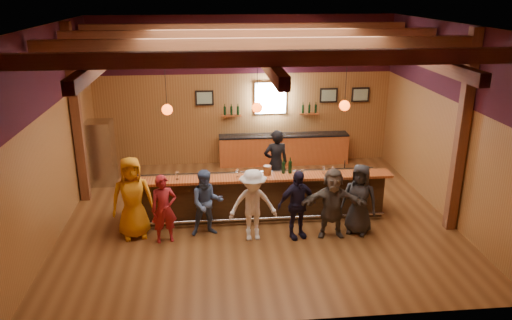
# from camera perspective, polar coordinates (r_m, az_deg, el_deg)

# --- Properties ---
(room) EXTENTS (9.04, 9.00, 4.52)m
(room) POSITION_cam_1_polar(r_m,az_deg,el_deg) (11.18, 0.12, 8.64)
(room) COLOR brown
(room) RESTS_ON ground
(bar_counter) EXTENTS (6.30, 1.07, 1.11)m
(bar_counter) POSITION_cam_1_polar(r_m,az_deg,el_deg) (12.06, 0.15, -3.95)
(bar_counter) COLOR black
(bar_counter) RESTS_ON ground
(back_bar_cabinet) EXTENTS (4.00, 0.52, 0.95)m
(back_bar_cabinet) POSITION_cam_1_polar(r_m,az_deg,el_deg) (15.53, 3.18, 1.25)
(back_bar_cabinet) COLOR #96411B
(back_bar_cabinet) RESTS_ON ground
(window) EXTENTS (0.95, 0.09, 0.95)m
(window) POSITION_cam_1_polar(r_m,az_deg,el_deg) (15.29, 1.67, 7.09)
(window) COLOR silver
(window) RESTS_ON room
(framed_pictures) EXTENTS (5.35, 0.05, 0.45)m
(framed_pictures) POSITION_cam_1_polar(r_m,az_deg,el_deg) (15.40, 4.90, 7.31)
(framed_pictures) COLOR black
(framed_pictures) RESTS_ON room
(wine_shelves) EXTENTS (3.00, 0.18, 0.30)m
(wine_shelves) POSITION_cam_1_polar(r_m,az_deg,el_deg) (15.32, 1.68, 5.47)
(wine_shelves) COLOR #96411B
(wine_shelves) RESTS_ON room
(pendant_lights) EXTENTS (4.24, 0.24, 1.37)m
(pendant_lights) POSITION_cam_1_polar(r_m,az_deg,el_deg) (11.23, 0.15, 6.05)
(pendant_lights) COLOR black
(pendant_lights) RESTS_ON room
(stainless_fridge) EXTENTS (0.70, 0.70, 1.80)m
(stainless_fridge) POSITION_cam_1_polar(r_m,az_deg,el_deg) (14.48, -17.29, 0.79)
(stainless_fridge) COLOR silver
(stainless_fridge) RESTS_ON ground
(customer_orange) EXTENTS (1.01, 0.77, 1.85)m
(customer_orange) POSITION_cam_1_polar(r_m,az_deg,el_deg) (11.19, -13.94, -4.21)
(customer_orange) COLOR orange
(customer_orange) RESTS_ON ground
(customer_redvest) EXTENTS (0.62, 0.47, 1.52)m
(customer_redvest) POSITION_cam_1_polar(r_m,az_deg,el_deg) (10.91, -10.48, -5.53)
(customer_redvest) COLOR maroon
(customer_redvest) RESTS_ON ground
(customer_denim) EXTENTS (0.81, 0.68, 1.52)m
(customer_denim) POSITION_cam_1_polar(r_m,az_deg,el_deg) (11.07, -5.64, -4.91)
(customer_denim) COLOR #415783
(customer_denim) RESTS_ON ground
(customer_white) EXTENTS (1.07, 0.65, 1.62)m
(customer_white) POSITION_cam_1_polar(r_m,az_deg,el_deg) (10.79, -0.35, -5.17)
(customer_white) COLOR white
(customer_white) RESTS_ON ground
(customer_navy) EXTENTS (0.99, 0.65, 1.57)m
(customer_navy) POSITION_cam_1_polar(r_m,az_deg,el_deg) (10.92, 4.70, -5.10)
(customer_navy) COLOR black
(customer_navy) RESTS_ON ground
(customer_brown) EXTENTS (1.50, 0.60, 1.58)m
(customer_brown) POSITION_cam_1_polar(r_m,az_deg,el_deg) (11.06, 8.73, -4.89)
(customer_brown) COLOR #4E463E
(customer_brown) RESTS_ON ground
(customer_dark) EXTENTS (0.94, 0.83, 1.62)m
(customer_dark) POSITION_cam_1_polar(r_m,az_deg,el_deg) (11.31, 11.71, -4.41)
(customer_dark) COLOR #252528
(customer_dark) RESTS_ON ground
(bartender) EXTENTS (0.71, 0.51, 1.80)m
(bartender) POSITION_cam_1_polar(r_m,az_deg,el_deg) (13.04, 2.29, -0.36)
(bartender) COLOR black
(bartender) RESTS_ON ground
(ice_bucket) EXTENTS (0.19, 0.19, 0.21)m
(ice_bucket) POSITION_cam_1_polar(r_m,az_deg,el_deg) (11.63, 1.29, -1.16)
(ice_bucket) COLOR brown
(ice_bucket) RESTS_ON bar_counter
(bottle_a) EXTENTS (0.08, 0.08, 0.37)m
(bottle_a) POSITION_cam_1_polar(r_m,az_deg,el_deg) (11.70, 3.16, -0.85)
(bottle_a) COLOR black
(bottle_a) RESTS_ON bar_counter
(bottle_b) EXTENTS (0.08, 0.08, 0.39)m
(bottle_b) POSITION_cam_1_polar(r_m,az_deg,el_deg) (11.72, 3.92, -0.80)
(bottle_b) COLOR black
(bottle_b) RESTS_ON bar_counter
(glass_a) EXTENTS (0.08, 0.08, 0.19)m
(glass_a) POSITION_cam_1_polar(r_m,az_deg,el_deg) (11.53, -13.73, -1.78)
(glass_a) COLOR silver
(glass_a) RESTS_ON bar_counter
(glass_b) EXTENTS (0.09, 0.09, 0.19)m
(glass_b) POSITION_cam_1_polar(r_m,az_deg,el_deg) (11.46, -9.02, -1.56)
(glass_b) COLOR silver
(glass_b) RESTS_ON bar_counter
(glass_c) EXTENTS (0.08, 0.08, 0.17)m
(glass_c) POSITION_cam_1_polar(r_m,az_deg,el_deg) (11.45, -6.08, -1.51)
(glass_c) COLOR silver
(glass_c) RESTS_ON bar_counter
(glass_d) EXTENTS (0.09, 0.09, 0.20)m
(glass_d) POSITION_cam_1_polar(r_m,az_deg,el_deg) (11.41, -5.81, -1.50)
(glass_d) COLOR silver
(glass_d) RESTS_ON bar_counter
(glass_e) EXTENTS (0.08, 0.08, 0.19)m
(glass_e) POSITION_cam_1_polar(r_m,az_deg,el_deg) (11.47, -2.13, -1.31)
(glass_e) COLOR silver
(glass_e) RESTS_ON bar_counter
(glass_f) EXTENTS (0.08, 0.08, 0.18)m
(glass_f) POSITION_cam_1_polar(r_m,az_deg,el_deg) (11.56, 5.37, -1.26)
(glass_f) COLOR silver
(glass_f) RESTS_ON bar_counter
(glass_g) EXTENTS (0.08, 0.08, 0.18)m
(glass_g) POSITION_cam_1_polar(r_m,az_deg,el_deg) (11.79, 7.72, -0.92)
(glass_g) COLOR silver
(glass_g) RESTS_ON bar_counter
(glass_h) EXTENTS (0.08, 0.08, 0.18)m
(glass_h) POSITION_cam_1_polar(r_m,az_deg,el_deg) (11.79, 8.76, -0.99)
(glass_h) COLOR silver
(glass_h) RESTS_ON bar_counter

